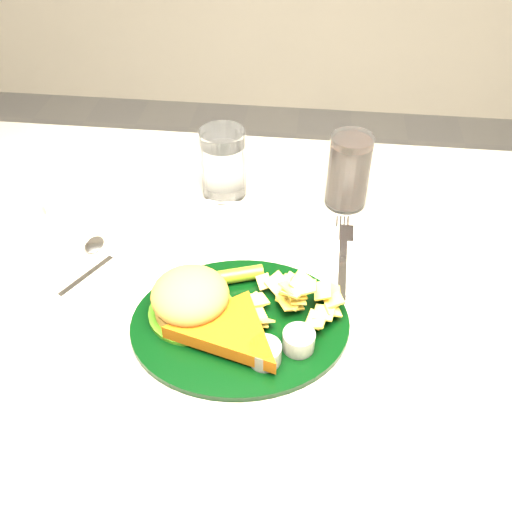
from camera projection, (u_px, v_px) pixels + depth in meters
The scene contains 8 objects.
table at pixel (248, 428), 1.05m from camera, with size 1.20×0.80×0.75m, color #A8A297, non-canonical shape.
dinner_plate at pixel (240, 309), 0.71m from camera, with size 0.28×0.23×0.06m, color black, non-canonical shape.
water_glass at pixel (223, 163), 0.92m from camera, with size 0.07×0.07×0.12m, color silver.
cola_glass at pixel (349, 171), 0.89m from camera, with size 0.07×0.07×0.12m, color black.
fork_napkin at pixel (342, 265), 0.81m from camera, with size 0.13×0.16×0.01m, color silver, non-canonical shape.
spoon at pixel (86, 275), 0.80m from camera, with size 0.04×0.13×0.01m, color white, non-canonical shape.
ramekin at pixel (56, 205), 0.91m from camera, with size 0.04×0.04×0.02m, color silver.
wrapped_straw at pixel (214, 202), 0.93m from camera, with size 0.19×0.07×0.01m, color white, non-canonical shape.
Camera 1 is at (0.08, -0.57, 1.31)m, focal length 40.00 mm.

